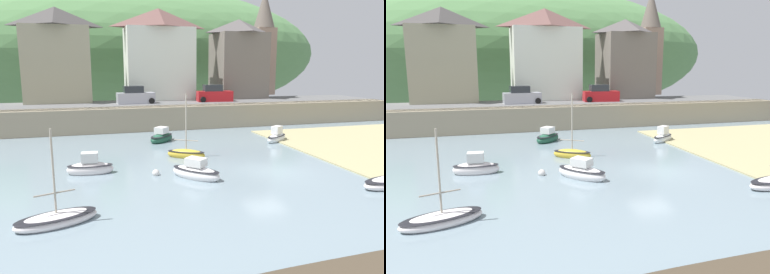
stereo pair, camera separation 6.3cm
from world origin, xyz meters
The scene contains 15 objects.
quay_seawall centered at (0.00, 17.50, 1.36)m, with size 48.00×9.40×2.40m.
hillside_backdrop centered at (-3.27, 55.20, 8.88)m, with size 80.00×44.00×25.36m.
waterfront_building_left centered at (-13.67, 25.20, 7.78)m, with size 7.52×6.02×10.59m.
waterfront_building_centre centered at (-1.91, 25.20, 7.93)m, with size 8.41×5.23×10.87m.
waterfront_building_right centered at (8.57, 25.20, 7.45)m, with size 6.46×6.27×9.95m.
church_with_spire centered at (14.12, 29.20, 9.93)m, with size 3.00×3.00×14.59m.
rowboat_small_beached centered at (-4.03, 4.66, 0.28)m, with size 2.89×2.29×4.77m.
sailboat_nearest_shore centered at (-10.78, 2.36, 0.38)m, with size 2.89×1.27×1.55m.
motorboat_with_cabin centered at (-4.60, 10.83, 0.37)m, with size 2.95×3.01×1.48m.
sailboat_white_hull centered at (-4.77, -0.31, 0.36)m, with size 3.00×3.19×1.43m.
sailboat_far_left centered at (-12.27, -4.97, 0.23)m, with size 3.69×2.33×4.23m.
sailboat_blue_trim centered at (5.14, 8.11, 0.38)m, with size 2.87×2.38×1.55m.
parked_car_near_slipway centered at (-5.53, 20.70, 3.20)m, with size 4.17×1.88×1.95m.
parked_car_by_wall centered at (3.72, 20.70, 3.20)m, with size 4.24×2.09×1.95m.
mooring_buoy centered at (-6.96, 0.88, 0.14)m, with size 0.45×0.45×0.45m.
Camera 1 is at (-10.84, -20.62, 6.58)m, focal length 34.77 mm.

